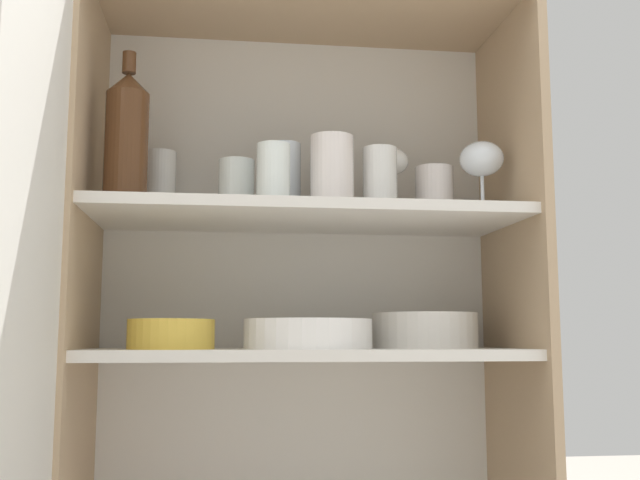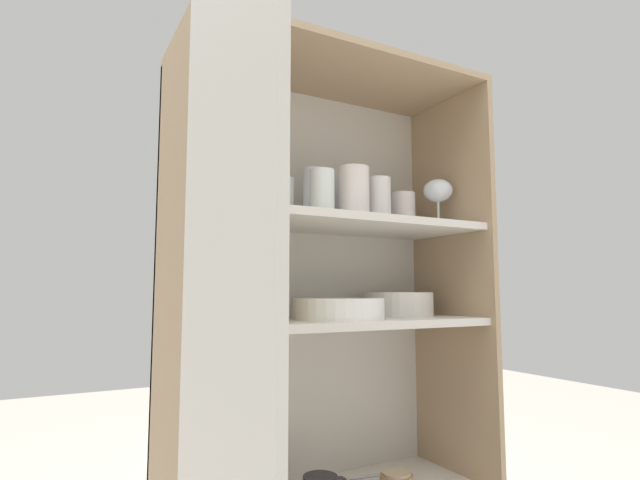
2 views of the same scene
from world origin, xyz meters
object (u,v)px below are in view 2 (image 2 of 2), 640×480
(mixing_bowl_large, at_px, (397,303))
(serving_bowl_small, at_px, (250,310))
(plate_stack_white, at_px, (337,309))
(wine_bottle, at_px, (216,153))

(mixing_bowl_large, xyz_separation_m, serving_bowl_small, (-0.49, -0.09, -0.01))
(mixing_bowl_large, bearing_deg, plate_stack_white, -164.15)
(wine_bottle, height_order, mixing_bowl_large, wine_bottle)
(plate_stack_white, xyz_separation_m, serving_bowl_small, (-0.24, -0.02, 0.00))
(plate_stack_white, height_order, serving_bowl_small, plate_stack_white)
(serving_bowl_small, bearing_deg, plate_stack_white, 4.51)
(mixing_bowl_large, distance_m, serving_bowl_small, 0.49)
(serving_bowl_small, bearing_deg, wine_bottle, -178.29)
(mixing_bowl_large, bearing_deg, serving_bowl_small, -169.69)
(wine_bottle, relative_size, serving_bowl_small, 1.83)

